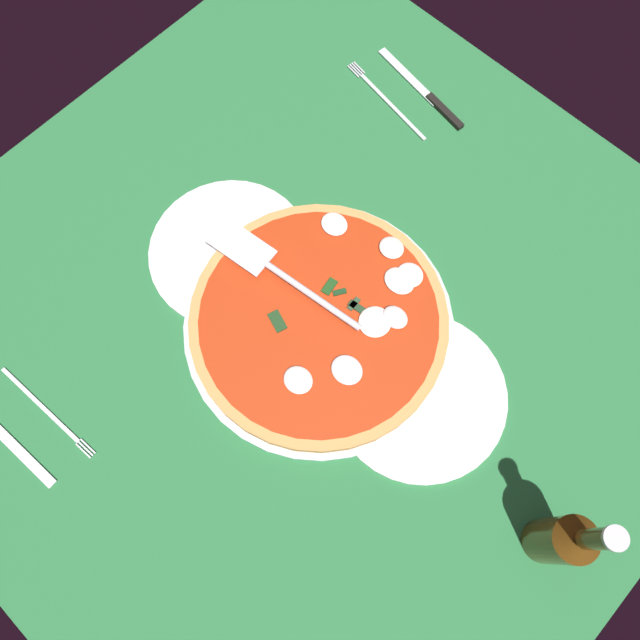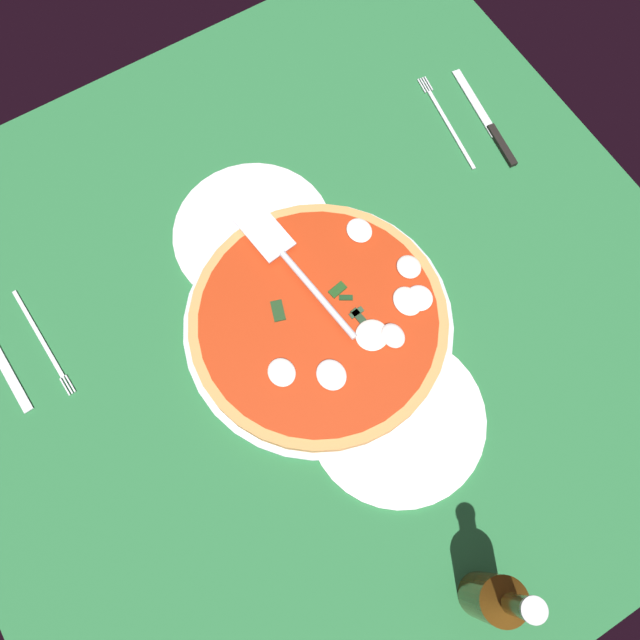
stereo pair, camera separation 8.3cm
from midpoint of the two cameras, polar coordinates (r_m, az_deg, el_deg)
The scene contains 9 objects.
ground_plane at distance 98.67cm, azimuth 1.78°, elevation -0.11°, with size 113.28×113.28×0.80cm, color #276B38.
pizza_pan at distance 97.46cm, azimuth 2.42°, elevation -0.60°, with size 40.36×40.36×1.03cm, color silver.
dinner_plate_left at distance 94.96cm, azimuth 9.27°, elevation -8.81°, with size 25.31×25.31×1.00cm, color white.
dinner_plate_right at distance 103.41cm, azimuth -3.60°, elevation 7.30°, with size 25.14×25.14×1.00cm, color white.
pizza at distance 95.96cm, azimuth 2.64°, elevation -0.28°, with size 38.32×38.32×3.35cm.
pizza_server at distance 96.34cm, azimuth -0.10°, elevation 4.66°, with size 26.90×6.35×1.00cm.
place_setting_near at distance 117.63cm, azimuth 14.90°, elevation 15.96°, with size 22.81×16.54×1.40cm.
place_setting_far at distance 104.72cm, azimuth -22.88°, elevation -2.33°, with size 20.70×14.92×1.40cm.
beer_bottle at distance 87.82cm, azimuth 17.96°, elevation -22.57°, with size 5.80×5.80×23.64cm.
Camera 2 is at (-28.80, 16.42, 92.68)cm, focal length 36.58 mm.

